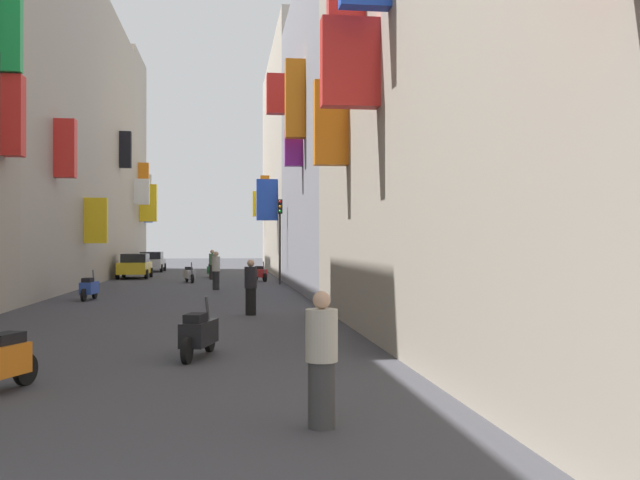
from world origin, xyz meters
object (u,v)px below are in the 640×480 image
Objects in this scene: scooter_green at (211,270)px; pedestrian_near_left at (251,287)px; parked_car_yellow at (135,265)px; pedestrian_mid_street at (212,265)px; pedestrian_near_right at (322,360)px; scooter_blue at (89,288)px; traffic_light_near_corner at (280,227)px; scooter_red at (260,273)px; scooter_silver at (189,274)px; parked_car_silver at (151,261)px; pedestrian_crossing at (216,271)px; scooter_black at (199,333)px.

scooter_green is 1.14× the size of pedestrian_near_left.
pedestrian_mid_street is (4.76, -2.17, 0.10)m from parked_car_yellow.
pedestrian_near_right is (0.38, -13.27, -0.04)m from pedestrian_near_left.
traffic_light_near_corner is (7.94, 9.36, 2.56)m from scooter_blue.
scooter_red is at bearing 86.49° from pedestrian_near_left.
pedestrian_near_right reaches higher than scooter_blue.
parked_car_yellow is 2.52× the size of pedestrian_near_right.
traffic_light_near_corner is (4.79, -2.49, 2.56)m from scooter_silver.
pedestrian_mid_street reaches higher than pedestrian_near_left.
traffic_light_near_corner is (2.05, 15.85, 2.19)m from pedestrian_near_left.
pedestrian_crossing is (5.19, -22.30, 0.11)m from parked_car_silver.
parked_car_silver is (-0.07, 10.53, -0.01)m from parked_car_yellow.
traffic_light_near_corner is at bearing -57.42° from pedestrian_mid_street.
pedestrian_near_left is at bearing -81.51° from scooter_silver.
parked_car_silver is at bearing 91.04° from scooter_blue.
pedestrian_crossing is 1.11× the size of pedestrian_near_right.
pedestrian_near_left reaches higher than parked_car_silver.
parked_car_yellow is 4.69m from scooter_green.
parked_car_silver is at bearing 114.69° from traffic_light_near_corner.
scooter_blue is at bearing 107.59° from pedestrian_near_right.
scooter_green is at bearing 80.16° from scooter_silver.
scooter_silver is (-1.04, -6.02, 0.00)m from scooter_green.
pedestrian_crossing reaches higher than scooter_blue.
scooter_black is 1.20× the size of pedestrian_near_right.
scooter_green is at bearing 113.73° from traffic_light_near_corner.
scooter_silver is 6.63m from pedestrian_crossing.
scooter_black is at bearing -98.97° from pedestrian_near_left.
scooter_red is 4.00m from scooter_silver.
parked_car_yellow is 0.94× the size of parked_car_silver.
scooter_black is at bearing -89.37° from pedestrian_mid_street.
scooter_black is 0.43× the size of traffic_light_near_corner.
pedestrian_near_left is at bearing -85.84° from pedestrian_mid_street.
pedestrian_near_right is (2.07, -37.64, 0.33)m from scooter_green.
scooter_green is at bearing 119.00° from scooter_red.
scooter_black is 1.08× the size of pedestrian_crossing.
parked_car_yellow is 37.56m from pedestrian_near_right.
scooter_silver is at bearing 95.63° from pedestrian_near_right.
pedestrian_crossing is (0.04, 19.78, 0.43)m from scooter_black.
pedestrian_near_right is (-0.80, -32.46, 0.33)m from scooter_red.
scooter_blue is 1.20× the size of pedestrian_near_right.
parked_car_silver is 0.97× the size of traffic_light_near_corner.
traffic_light_near_corner is at bearing -75.35° from scooter_red.
pedestrian_near_left is 1.05× the size of pedestrian_near_right.
pedestrian_crossing reaches higher than scooter_silver.
pedestrian_crossing is at bearing 89.88° from scooter_black.
pedestrian_mid_street reaches higher than parked_car_silver.
pedestrian_near_left reaches higher than pedestrian_near_right.
traffic_light_near_corner is at bearing -66.27° from scooter_green.
pedestrian_near_right is (1.62, -5.40, 0.33)m from scooter_black.
pedestrian_near_left is at bearing -97.36° from traffic_light_near_corner.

